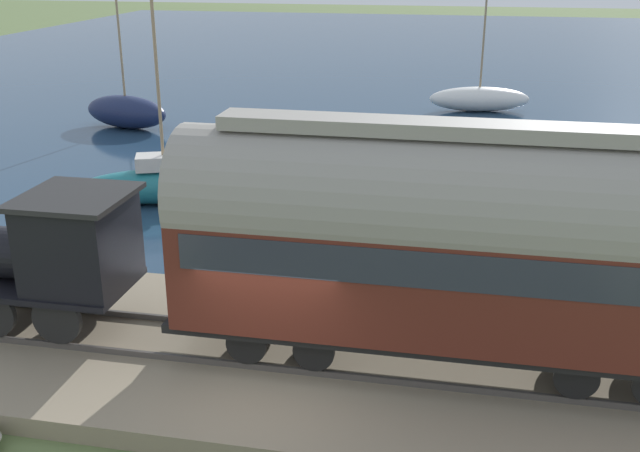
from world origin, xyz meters
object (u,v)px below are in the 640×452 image
Objects in this scene: sailboat_white at (479,98)px; rowboat_near_shore at (301,231)px; sailboat_teal at (165,183)px; rowboat_far_out at (602,214)px; sailboat_navy at (126,112)px; rowboat_mid_harbor at (345,180)px; passenger_coach at (450,238)px; steam_locomotive at (28,250)px; rowboat_off_pier at (460,210)px.

sailboat_white reaches higher than rowboat_near_shore.
sailboat_white is 0.91× the size of sailboat_teal.
rowboat_far_out is at bearing -107.48° from sailboat_teal.
sailboat_navy is 13.03m from rowboat_mid_harbor.
passenger_coach is 1.75× the size of sailboat_navy.
rowboat_near_shore is (6.73, 4.17, -2.70)m from passenger_coach.
steam_locomotive is 9.23m from sailboat_teal.
rowboat_near_shore reaches higher than rowboat_off_pier.
rowboat_mid_harbor is (-13.66, 4.45, -0.44)m from sailboat_white.
rowboat_off_pier is 4.58m from rowboat_mid_harbor.
sailboat_teal is at bearing 45.16° from passenger_coach.
rowboat_near_shore is (-18.87, 4.81, -0.39)m from sailboat_white.
rowboat_near_shore is at bearing 156.15° from sailboat_white.
sailboat_teal reaches higher than steam_locomotive.
steam_locomotive is 12.80m from rowboat_off_pier.
rowboat_far_out is at bearing -139.68° from rowboat_off_pier.
rowboat_near_shore is 1.19× the size of rowboat_mid_harbor.
rowboat_far_out is (9.77, -12.39, -1.77)m from steam_locomotive.
passenger_coach is 8.36m from rowboat_near_shore.
sailboat_navy is at bearing 35.55° from rowboat_far_out.
steam_locomotive is 2.22× the size of rowboat_far_out.
sailboat_navy reaches higher than rowboat_off_pier.
sailboat_teal is at bearing 6.11° from steam_locomotive.
sailboat_navy is 2.07× the size of rowboat_off_pier.
steam_locomotive is 1.92× the size of rowboat_near_shore.
sailboat_white is at bearing -1.43° from passenger_coach.
rowboat_near_shore is at bearing 160.38° from rowboat_mid_harbor.
passenger_coach is 3.61× the size of rowboat_off_pier.
rowboat_off_pier is (9.59, -8.27, -1.87)m from steam_locomotive.
passenger_coach is at bearing -178.00° from rowboat_mid_harbor.
sailboat_white is at bearing -51.02° from sailboat_navy.
steam_locomotive reaches higher than rowboat_mid_harbor.
rowboat_far_out is (0.70, -13.36, -0.36)m from sailboat_teal.
steam_locomotive is at bearing -144.95° from sailboat_navy.
sailboat_teal is 1.49× the size of sailboat_navy.
rowboat_mid_harbor is at bearing -82.16° from sailboat_teal.
rowboat_near_shore is at bearing 71.54° from rowboat_off_pier.
passenger_coach is 12.82m from rowboat_mid_harbor.
sailboat_teal reaches higher than sailboat_white.
sailboat_teal is 2.94× the size of rowboat_near_shore.
sailboat_navy is (18.70, 6.79, -1.31)m from steam_locomotive.
steam_locomotive is 2.02× the size of rowboat_off_pier.
rowboat_off_pier is at bearing -40.76° from steam_locomotive.
steam_locomotive is at bearing 90.00° from passenger_coach.
sailboat_white is 19.48m from rowboat_near_shore.
rowboat_far_out reaches higher than rowboat_near_shore.
rowboat_near_shore is 5.22m from rowboat_mid_harbor.
passenger_coach is 4.08× the size of rowboat_mid_harbor.
rowboat_mid_harbor is at bearing 152.39° from sailboat_white.
rowboat_off_pier is 5.16m from rowboat_near_shore.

